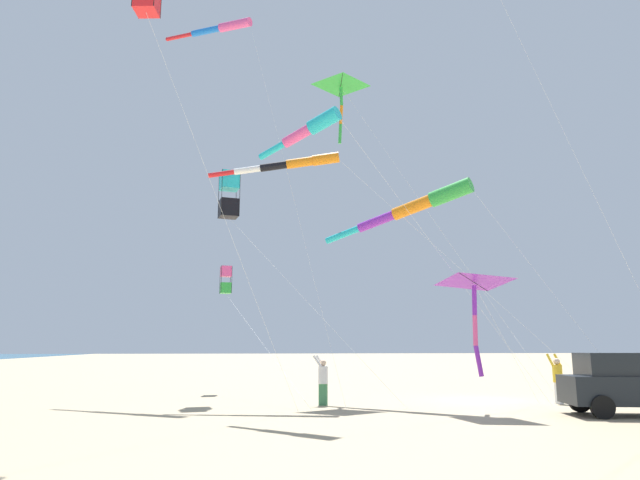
{
  "coord_description": "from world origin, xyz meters",
  "views": [
    {
      "loc": [
        -12.23,
        -21.06,
        1.93
      ],
      "look_at": [
        -6.53,
        0.24,
        6.1
      ],
      "focal_mm": 32.76,
      "sensor_mm": 36.0,
      "label": 1
    }
  ],
  "objects_px": {
    "kite_windsock_white_trailing": "(220,28)",
    "kite_windsock_rainbow_low_near": "(292,164)",
    "kite_box_striped_overhead": "(229,195)",
    "kite_delta_teal_far_right": "(341,86)",
    "person_child_green_jacket": "(323,378)",
    "kite_windsock_blue_topmost": "(416,206)",
    "parked_car": "(635,383)",
    "kite_windsock_small_distant": "(310,129)",
    "kite_delta_long_streamer_right": "(474,282)",
    "kite_box_red_high_left": "(226,280)",
    "person_adult_flyer": "(557,376)"
  },
  "relations": [
    {
      "from": "kite_delta_long_streamer_right",
      "to": "kite_box_striped_overhead",
      "type": "height_order",
      "value": "kite_box_striped_overhead"
    },
    {
      "from": "parked_car",
      "to": "kite_windsock_small_distant",
      "type": "height_order",
      "value": "kite_windsock_small_distant"
    },
    {
      "from": "parked_car",
      "to": "kite_windsock_blue_topmost",
      "type": "xyz_separation_m",
      "value": [
        -4.46,
        5.53,
        6.54
      ]
    },
    {
      "from": "kite_windsock_small_distant",
      "to": "kite_delta_long_streamer_right",
      "type": "bearing_deg",
      "value": -15.42
    },
    {
      "from": "parked_car",
      "to": "person_adult_flyer",
      "type": "relative_size",
      "value": 2.59
    },
    {
      "from": "kite_delta_teal_far_right",
      "to": "kite_windsock_blue_topmost",
      "type": "height_order",
      "value": "kite_delta_teal_far_right"
    },
    {
      "from": "parked_car",
      "to": "kite_delta_teal_far_right",
      "type": "relative_size",
      "value": 0.31
    },
    {
      "from": "parked_car",
      "to": "kite_delta_long_streamer_right",
      "type": "distance_m",
      "value": 5.54
    },
    {
      "from": "person_adult_flyer",
      "to": "person_child_green_jacket",
      "type": "distance_m",
      "value": 8.69
    },
    {
      "from": "person_adult_flyer",
      "to": "person_child_green_jacket",
      "type": "bearing_deg",
      "value": 169.2
    },
    {
      "from": "parked_car",
      "to": "kite_box_red_high_left",
      "type": "height_order",
      "value": "kite_box_red_high_left"
    },
    {
      "from": "parked_car",
      "to": "kite_box_striped_overhead",
      "type": "xyz_separation_m",
      "value": [
        -11.36,
        9.45,
        7.54
      ]
    },
    {
      "from": "kite_delta_long_streamer_right",
      "to": "kite_windsock_white_trailing",
      "type": "bearing_deg",
      "value": 124.2
    },
    {
      "from": "kite_delta_long_streamer_right",
      "to": "kite_windsock_rainbow_low_near",
      "type": "xyz_separation_m",
      "value": [
        -4.94,
        5.36,
        5.31
      ]
    },
    {
      "from": "kite_windsock_white_trailing",
      "to": "person_child_green_jacket",
      "type": "bearing_deg",
      "value": -64.9
    },
    {
      "from": "person_child_green_jacket",
      "to": "kite_windsock_blue_topmost",
      "type": "bearing_deg",
      "value": -2.57
    },
    {
      "from": "parked_car",
      "to": "kite_windsock_white_trailing",
      "type": "distance_m",
      "value": 24.81
    },
    {
      "from": "kite_box_red_high_left",
      "to": "kite_windsock_rainbow_low_near",
      "type": "relative_size",
      "value": 0.73
    },
    {
      "from": "kite_windsock_small_distant",
      "to": "kite_windsock_white_trailing",
      "type": "xyz_separation_m",
      "value": [
        -2.43,
        9.78,
        9.0
      ]
    },
    {
      "from": "kite_windsock_white_trailing",
      "to": "kite_windsock_small_distant",
      "type": "bearing_deg",
      "value": -76.02
    },
    {
      "from": "person_adult_flyer",
      "to": "kite_windsock_rainbow_low_near",
      "type": "relative_size",
      "value": 0.12
    },
    {
      "from": "kite_delta_teal_far_right",
      "to": "kite_windsock_white_trailing",
      "type": "height_order",
      "value": "kite_windsock_white_trailing"
    },
    {
      "from": "person_child_green_jacket",
      "to": "kite_delta_long_streamer_right",
      "type": "distance_m",
      "value": 6.37
    },
    {
      "from": "kite_windsock_small_distant",
      "to": "kite_delta_long_streamer_right",
      "type": "relative_size",
      "value": 2.12
    },
    {
      "from": "parked_car",
      "to": "person_adult_flyer",
      "type": "bearing_deg",
      "value": 85.41
    },
    {
      "from": "kite_delta_long_streamer_right",
      "to": "kite_box_red_high_left",
      "type": "xyz_separation_m",
      "value": [
        -6.86,
        11.64,
        1.21
      ]
    },
    {
      "from": "kite_windsock_white_trailing",
      "to": "kite_windsock_rainbow_low_near",
      "type": "height_order",
      "value": "kite_windsock_white_trailing"
    },
    {
      "from": "kite_windsock_small_distant",
      "to": "kite_box_striped_overhead",
      "type": "distance_m",
      "value": 6.45
    },
    {
      "from": "person_child_green_jacket",
      "to": "kite_box_striped_overhead",
      "type": "relative_size",
      "value": 0.18
    },
    {
      "from": "person_child_green_jacket",
      "to": "kite_windsock_blue_topmost",
      "type": "xyz_separation_m",
      "value": [
        3.75,
        -0.17,
        6.53
      ]
    },
    {
      "from": "kite_windsock_small_distant",
      "to": "person_adult_flyer",
      "type": "bearing_deg",
      "value": 3.93
    },
    {
      "from": "kite_box_striped_overhead",
      "to": "kite_delta_teal_far_right",
      "type": "xyz_separation_m",
      "value": [
        5.33,
        0.88,
        6.08
      ]
    },
    {
      "from": "person_adult_flyer",
      "to": "kite_delta_long_streamer_right",
      "type": "bearing_deg",
      "value": -154.76
    },
    {
      "from": "kite_windsock_blue_topmost",
      "to": "kite_box_red_high_left",
      "type": "height_order",
      "value": "kite_windsock_blue_topmost"
    },
    {
      "from": "kite_delta_long_streamer_right",
      "to": "kite_windsock_white_trailing",
      "type": "height_order",
      "value": "kite_windsock_white_trailing"
    },
    {
      "from": "kite_windsock_rainbow_low_near",
      "to": "person_child_green_jacket",
      "type": "bearing_deg",
      "value": -63.06
    },
    {
      "from": "person_child_green_jacket",
      "to": "kite_box_striped_overhead",
      "type": "distance_m",
      "value": 8.98
    },
    {
      "from": "kite_windsock_white_trailing",
      "to": "kite_windsock_rainbow_low_near",
      "type": "relative_size",
      "value": 1.26
    },
    {
      "from": "person_adult_flyer",
      "to": "kite_windsock_white_trailing",
      "type": "bearing_deg",
      "value": 142.88
    },
    {
      "from": "kite_windsock_small_distant",
      "to": "kite_windsock_blue_topmost",
      "type": "bearing_deg",
      "value": 23.74
    },
    {
      "from": "person_child_green_jacket",
      "to": "kite_windsock_rainbow_low_near",
      "type": "bearing_deg",
      "value": 116.94
    },
    {
      "from": "parked_car",
      "to": "person_child_green_jacket",
      "type": "relative_size",
      "value": 2.66
    },
    {
      "from": "kite_box_striped_overhead",
      "to": "kite_windsock_rainbow_low_near",
      "type": "height_order",
      "value": "kite_windsock_rainbow_low_near"
    },
    {
      "from": "kite_windsock_blue_topmost",
      "to": "kite_windsock_rainbow_low_near",
      "type": "distance_m",
      "value": 5.29
    },
    {
      "from": "person_child_green_jacket",
      "to": "kite_delta_teal_far_right",
      "type": "height_order",
      "value": "kite_delta_teal_far_right"
    },
    {
      "from": "parked_car",
      "to": "kite_box_red_high_left",
      "type": "distance_m",
      "value": 18.02
    },
    {
      "from": "kite_windsock_white_trailing",
      "to": "parked_car",
      "type": "bearing_deg",
      "value": -48.37
    },
    {
      "from": "parked_car",
      "to": "kite_windsock_small_distant",
      "type": "xyz_separation_m",
      "value": [
        -9.29,
        3.41,
        8.44
      ]
    },
    {
      "from": "kite_box_red_high_left",
      "to": "parked_car",
      "type": "bearing_deg",
      "value": -51.19
    },
    {
      "from": "kite_delta_long_streamer_right",
      "to": "kite_box_red_high_left",
      "type": "distance_m",
      "value": 13.56
    }
  ]
}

